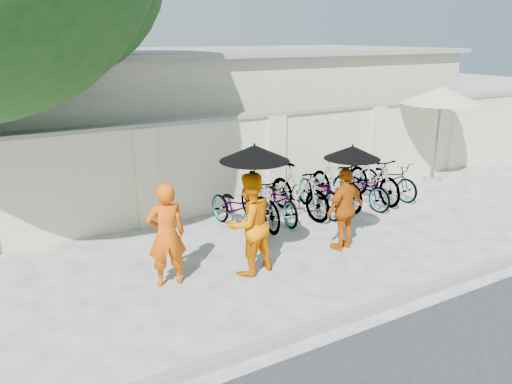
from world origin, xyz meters
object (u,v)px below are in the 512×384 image
monk_left (166,235)px  patio_umbrella (442,96)px  monk_right (345,209)px  monk_center (249,224)px

monk_left → patio_umbrella: bearing=-158.2°
monk_right → patio_umbrella: patio_umbrella is taller
monk_center → patio_umbrella: size_ratio=0.62×
monk_left → monk_right: (3.21, -0.30, -0.06)m
monk_center → monk_right: bearing=169.7°
monk_center → patio_umbrella: bearing=-171.8°
patio_umbrella → monk_left: bearing=-166.5°
monk_left → patio_umbrella: size_ratio=0.60×
monk_center → patio_umbrella: (6.79, 2.22, 1.39)m
monk_center → patio_umbrella: patio_umbrella is taller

